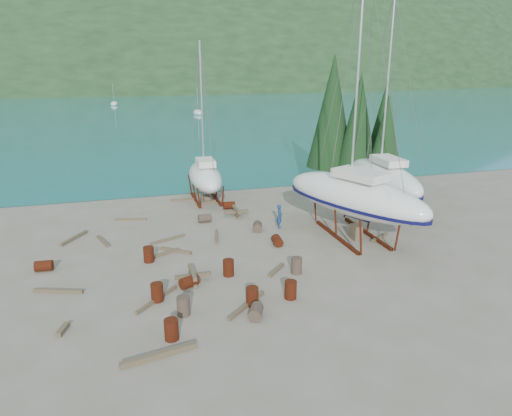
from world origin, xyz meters
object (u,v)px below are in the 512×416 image
object	(u,v)px
large_sailboat_far	(383,177)
worker	(280,216)
large_sailboat_near	(354,196)
small_sailboat_shore	(205,176)

from	to	relation	value
large_sailboat_far	worker	size ratio (longest dim) A/B	9.21
large_sailboat_far	worker	world-z (taller)	large_sailboat_far
large_sailboat_near	worker	xyz separation A→B (m)	(-3.96, 2.80, -1.89)
large_sailboat_near	worker	world-z (taller)	large_sailboat_near
large_sailboat_far	small_sailboat_shore	xyz separation A→B (m)	(-12.39, 6.19, -0.49)
large_sailboat_far	large_sailboat_near	bearing A→B (deg)	-134.28
large_sailboat_near	small_sailboat_shore	distance (m)	13.15
small_sailboat_shore	worker	xyz separation A→B (m)	(3.58, -7.96, -1.19)
large_sailboat_far	small_sailboat_shore	distance (m)	13.86
large_sailboat_far	worker	distance (m)	9.15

